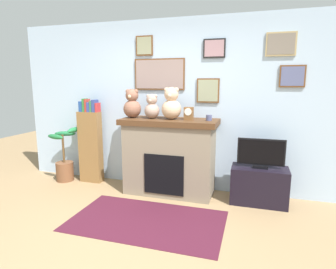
# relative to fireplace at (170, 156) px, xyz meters

# --- Properties ---
(ground_plane) EXTENTS (12.00, 12.00, 0.00)m
(ground_plane) POSITION_rel_fireplace_xyz_m (-0.07, -1.65, -0.57)
(ground_plane) COLOR #967852
(back_wall) EXTENTS (5.20, 0.15, 2.60)m
(back_wall) POSITION_rel_fireplace_xyz_m (-0.07, 0.35, 0.74)
(back_wall) COLOR silver
(back_wall) RESTS_ON ground_plane
(fireplace) EXTENTS (1.41, 0.63, 1.13)m
(fireplace) POSITION_rel_fireplace_xyz_m (0.00, 0.00, 0.00)
(fireplace) COLOR gray
(fireplace) RESTS_ON ground_plane
(bookshelf) EXTENTS (0.37, 0.16, 1.40)m
(bookshelf) POSITION_rel_fireplace_xyz_m (-1.40, 0.09, 0.08)
(bookshelf) COLOR olive
(bookshelf) RESTS_ON ground_plane
(potted_plant) EXTENTS (0.50, 0.44, 0.92)m
(potted_plant) POSITION_rel_fireplace_xyz_m (-1.85, -0.01, -0.25)
(potted_plant) COLOR brown
(potted_plant) RESTS_ON ground_plane
(tv_stand) EXTENTS (0.75, 0.40, 0.51)m
(tv_stand) POSITION_rel_fireplace_xyz_m (1.30, -0.01, -0.32)
(tv_stand) COLOR black
(tv_stand) RESTS_ON ground_plane
(television) EXTENTS (0.62, 0.14, 0.40)m
(television) POSITION_rel_fireplace_xyz_m (1.30, -0.01, 0.13)
(television) COLOR black
(television) RESTS_ON tv_stand
(area_rug) EXTENTS (1.85, 1.08, 0.01)m
(area_rug) POSITION_rel_fireplace_xyz_m (0.00, -0.96, -0.57)
(area_rug) COLOR #461627
(area_rug) RESTS_ON ground_plane
(candle_jar) EXTENTS (0.08, 0.08, 0.08)m
(candle_jar) POSITION_rel_fireplace_xyz_m (0.58, -0.02, 0.60)
(candle_jar) COLOR #4C517A
(candle_jar) RESTS_ON fireplace
(mantel_clock) EXTENTS (0.13, 0.10, 0.18)m
(mantel_clock) POSITION_rel_fireplace_xyz_m (0.29, -0.02, 0.65)
(mantel_clock) COLOR brown
(mantel_clock) RESTS_ON fireplace
(teddy_bear_brown) EXTENTS (0.27, 0.27, 0.43)m
(teddy_bear_brown) POSITION_rel_fireplace_xyz_m (-0.58, -0.02, 0.75)
(teddy_bear_brown) COLOR #895B48
(teddy_bear_brown) RESTS_ON fireplace
(teddy_bear_cream) EXTENTS (0.22, 0.22, 0.36)m
(teddy_bear_cream) POSITION_rel_fireplace_xyz_m (-0.27, -0.02, 0.72)
(teddy_bear_cream) COLOR tan
(teddy_bear_cream) RESTS_ON fireplace
(teddy_bear_tan) EXTENTS (0.29, 0.29, 0.46)m
(teddy_bear_tan) POSITION_rel_fireplace_xyz_m (0.03, -0.02, 0.77)
(teddy_bear_tan) COLOR #D2AD8B
(teddy_bear_tan) RESTS_ON fireplace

